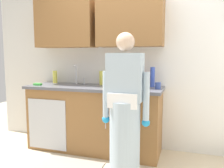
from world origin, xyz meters
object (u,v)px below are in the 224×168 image
at_px(bottle_water_short, 102,78).
at_px(bottle_cleaner_spray, 55,77).
at_px(sink, 75,86).
at_px(knife_on_counter, 121,85).
at_px(cup_by_sink, 158,86).
at_px(person_at_sink, 125,118).
at_px(bottle_water_tall, 140,78).
at_px(bottle_soap, 134,77).
at_px(sponge, 38,84).
at_px(bottle_dish_liquid, 152,77).

height_order(bottle_water_short, bottle_cleaner_spray, bottle_water_short).
height_order(sink, knife_on_counter, sink).
bearing_deg(cup_by_sink, person_at_sink, -114.66).
bearing_deg(sink, bottle_water_tall, 13.98).
xyz_separation_m(bottle_soap, sponge, (-1.38, -0.33, -0.12)).
height_order(person_at_sink, bottle_soap, person_at_sink).
bearing_deg(knife_on_counter, person_at_sink, -65.34).
relative_size(bottle_cleaner_spray, bottle_soap, 0.74).
height_order(bottle_water_short, sponge, bottle_water_short).
bearing_deg(bottle_water_tall, sponge, -164.77).
bearing_deg(person_at_sink, bottle_water_tall, 90.73).
xyz_separation_m(sink, knife_on_counter, (0.65, 0.21, 0.02)).
bearing_deg(bottle_dish_liquid, bottle_soap, -178.84).
xyz_separation_m(sink, bottle_soap, (0.86, 0.17, 0.15)).
relative_size(bottle_soap, knife_on_counter, 1.12).
height_order(sink, person_at_sink, person_at_sink).
height_order(person_at_sink, bottle_water_short, person_at_sink).
distance_m(bottle_soap, cup_by_sink, 0.43).
relative_size(bottle_water_short, bottle_cleaner_spray, 1.04).
relative_size(bottle_soap, cup_by_sink, 3.04).
relative_size(sink, person_at_sink, 0.31).
bearing_deg(bottle_dish_liquid, bottle_cleaner_spray, -179.74).
bearing_deg(bottle_dish_liquid, bottle_water_tall, 163.48).
relative_size(bottle_water_short, cup_by_sink, 2.33).
height_order(bottle_dish_liquid, knife_on_counter, bottle_dish_liquid).
bearing_deg(bottle_soap, bottle_water_tall, 40.88).
relative_size(sink, sponge, 4.55).
bearing_deg(sponge, bottle_water_tall, 15.23).
relative_size(bottle_cleaner_spray, cup_by_sink, 2.24).
relative_size(bottle_water_short, knife_on_counter, 0.86).
bearing_deg(knife_on_counter, bottle_cleaner_spray, -171.85).
xyz_separation_m(bottle_dish_liquid, sponge, (-1.65, -0.34, -0.12)).
height_order(cup_by_sink, knife_on_counter, cup_by_sink).
relative_size(bottle_dish_liquid, sponge, 2.52).
xyz_separation_m(person_at_sink, knife_on_counter, (-0.29, 0.86, 0.25)).
xyz_separation_m(sink, bottle_water_tall, (0.93, 0.23, 0.13)).
distance_m(person_at_sink, bottle_dish_liquid, 0.93).
relative_size(bottle_water_tall, sponge, 2.19).
xyz_separation_m(bottle_dish_liquid, cup_by_sink, (0.10, -0.21, -0.09)).
xyz_separation_m(sink, person_at_sink, (0.94, -0.65, -0.23)).
xyz_separation_m(person_at_sink, bottle_water_short, (-0.58, 0.84, 0.35)).
relative_size(bottle_water_short, bottle_water_tall, 0.86).
xyz_separation_m(bottle_dish_liquid, bottle_water_tall, (-0.19, 0.06, -0.02)).
distance_m(person_at_sink, bottle_water_tall, 0.95).
bearing_deg(knife_on_counter, bottle_water_tall, 10.68).
bearing_deg(sink, bottle_dish_liquid, 8.86).
height_order(person_at_sink, knife_on_counter, person_at_sink).
xyz_separation_m(sink, cup_by_sink, (1.22, -0.03, 0.06)).
xyz_separation_m(bottle_cleaner_spray, cup_by_sink, (1.66, -0.20, -0.05)).
distance_m(sink, bottle_dish_liquid, 1.15).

